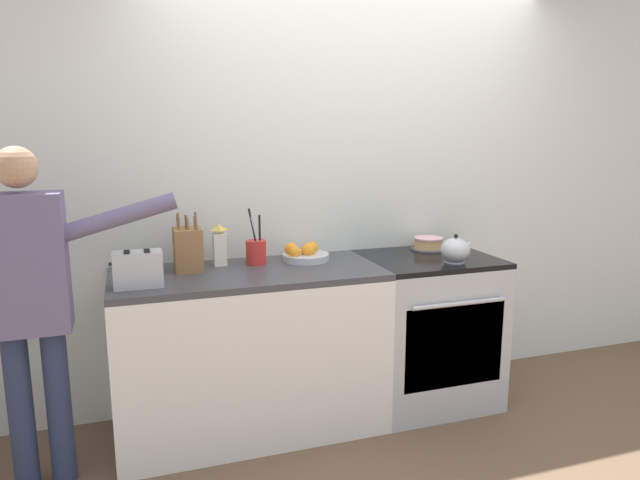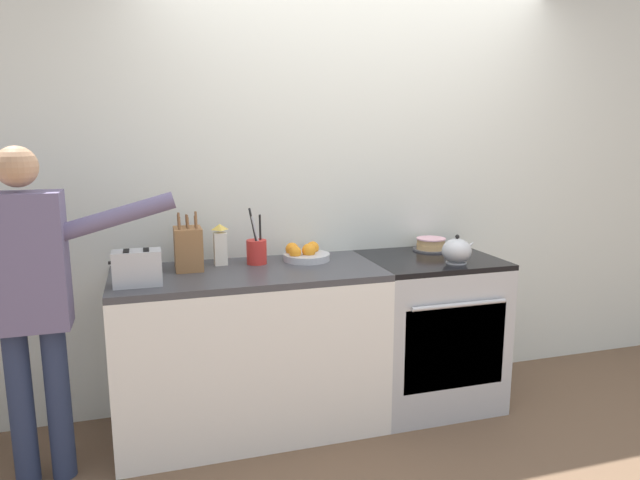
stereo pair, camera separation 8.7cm
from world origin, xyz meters
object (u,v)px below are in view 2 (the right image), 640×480
Objects in this scene: layer_cake at (431,245)px; person_baker at (31,289)px; knife_block at (188,248)px; fruit_bowl at (304,254)px; stove_range at (428,330)px; toaster at (137,268)px; utensil_crock at (257,251)px; tea_kettle at (457,251)px; milk_carton at (220,245)px.

person_baker is (-2.21, -0.39, -0.00)m from layer_cake.
knife_block reaches higher than fruit_bowl.
stove_range is at bearing -11.63° from fruit_bowl.
toaster is at bearing -135.93° from knife_block.
knife_block reaches higher than layer_cake.
layer_cake is 0.69× the size of utensil_crock.
knife_block is at bearing 168.94° from tea_kettle.
tea_kettle reaches higher than layer_cake.
tea_kettle is 1.49m from knife_block.
milk_carton is at bearing 36.12° from toaster.
layer_cake is 0.91× the size of toaster.
toaster is 0.55m from milk_carton.
fruit_bowl is (-0.81, 0.33, -0.03)m from tea_kettle.
knife_block is 0.20× the size of person_baker.
knife_block is at bearing 44.07° from toaster.
person_baker reaches higher than stove_range.
knife_block is (-1.39, 0.11, 0.57)m from stove_range.
person_baker reaches higher than layer_cake.
knife_block is (-1.49, -0.07, 0.08)m from layer_cake.
utensil_crock is at bearing 163.76° from tea_kettle.
knife_block reaches higher than toaster.
fruit_bowl is at bearing 158.00° from tea_kettle.
tea_kettle is at bearing -11.06° from knife_block.
knife_block is 1.31× the size of toaster.
utensil_crock is at bearing -10.84° from milk_carton.
tea_kettle is 0.76× the size of fruit_bowl.
person_baker reaches higher than toaster.
knife_block is 0.38m from utensil_crock.
fruit_bowl is (-0.74, 0.15, 0.49)m from stove_range.
knife_block is 0.19m from milk_carton.
person_baker is at bearing -156.73° from milk_carton.
layer_cake is at bearing 7.29° from person_baker.
toaster is (-0.64, -0.28, 0.01)m from utensil_crock.
stove_range is 2.83× the size of utensil_crock.
utensil_crock reaches higher than milk_carton.
utensil_crock is 0.20m from milk_carton.
utensil_crock reaches higher than toaster.
milk_carton is 0.15× the size of person_baker.
fruit_bowl is at bearing 1.90° from utensil_crock.
toaster is at bearing -156.03° from utensil_crock.
layer_cake is at bearing 10.45° from toaster.
knife_block reaches higher than milk_carton.
layer_cake is at bearing 85.97° from tea_kettle.
person_baker is at bearing -179.13° from tea_kettle.
toaster is (-1.65, -0.14, 0.54)m from stove_range.
utensil_crock reaches higher than stove_range.
stove_range is 0.57× the size of person_baker.
stove_range is 3.37× the size of fruit_bowl.
knife_block is at bearing 175.41° from stove_range.
person_baker is at bearing -171.82° from toaster.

